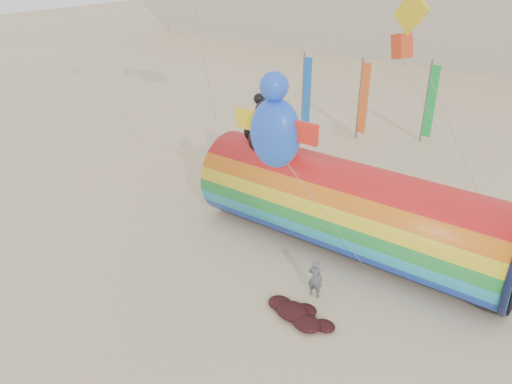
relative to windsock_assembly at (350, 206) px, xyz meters
The scene contains 5 objects.
ground 5.48m from the windsock_assembly, 138.03° to the right, with size 160.00×160.00×0.00m, color #CCB58C.
windsock_assembly is the anchor object (origin of this frame).
kite_handler 3.79m from the windsock_assembly, 81.49° to the right, with size 0.55×0.36×1.51m, color #53575A.
fabric_bundle 5.28m from the windsock_assembly, 82.01° to the right, with size 2.62×1.35×0.41m.
festival_banners 13.66m from the windsock_assembly, 113.31° to the left, with size 7.95×2.72×5.20m.
Camera 1 is at (11.23, -13.01, 11.48)m, focal length 35.00 mm.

